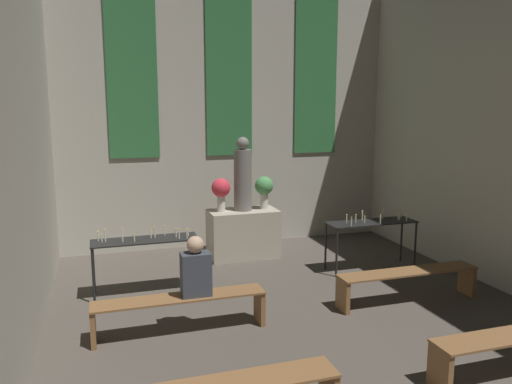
# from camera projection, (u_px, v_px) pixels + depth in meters

# --- Properties ---
(wall_back) EXTENTS (6.77, 0.16, 5.67)m
(wall_back) POSITION_uv_depth(u_px,v_px,m) (228.00, 101.00, 9.79)
(wall_back) COLOR #B2AD9E
(wall_back) RESTS_ON ground_plane
(altar) EXTENTS (1.27, 0.70, 0.88)m
(altar) POSITION_uv_depth(u_px,v_px,m) (243.00, 233.00, 9.26)
(altar) COLOR #ADA38E
(altar) RESTS_ON ground_plane
(statue) EXTENTS (0.33, 0.33, 1.34)m
(statue) POSITION_uv_depth(u_px,v_px,m) (243.00, 177.00, 9.08)
(statue) COLOR slate
(statue) RESTS_ON altar
(flower_vase_left) EXTENTS (0.34, 0.34, 0.61)m
(flower_vase_left) POSITION_uv_depth(u_px,v_px,m) (221.00, 190.00, 8.99)
(flower_vase_left) COLOR beige
(flower_vase_left) RESTS_ON altar
(flower_vase_right) EXTENTS (0.34, 0.34, 0.61)m
(flower_vase_right) POSITION_uv_depth(u_px,v_px,m) (264.00, 188.00, 9.24)
(flower_vase_right) COLOR beige
(flower_vase_right) RESTS_ON altar
(candle_rack_left) EXTENTS (1.56, 0.47, 1.03)m
(candle_rack_left) POSITION_uv_depth(u_px,v_px,m) (145.00, 246.00, 7.38)
(candle_rack_left) COLOR black
(candle_rack_left) RESTS_ON ground_plane
(candle_rack_right) EXTENTS (1.56, 0.47, 1.03)m
(candle_rack_right) POSITION_uv_depth(u_px,v_px,m) (372.00, 227.00, 8.51)
(candle_rack_right) COLOR black
(candle_rack_right) RESTS_ON ground_plane
(pew_back_left) EXTENTS (2.11, 0.36, 0.47)m
(pew_back_left) POSITION_uv_depth(u_px,v_px,m) (180.00, 306.00, 6.13)
(pew_back_left) COLOR brown
(pew_back_left) RESTS_ON ground_plane
(pew_back_right) EXTENTS (2.11, 0.36, 0.47)m
(pew_back_right) POSITION_uv_depth(u_px,v_px,m) (408.00, 279.00, 7.09)
(pew_back_right) COLOR brown
(pew_back_right) RESTS_ON ground_plane
(person_seated) EXTENTS (0.36, 0.24, 0.75)m
(person_seated) POSITION_uv_depth(u_px,v_px,m) (196.00, 269.00, 6.11)
(person_seated) COLOR #383D47
(person_seated) RESTS_ON pew_back_left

